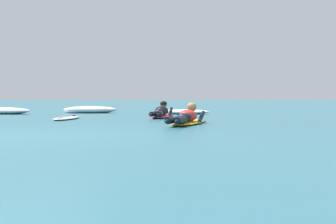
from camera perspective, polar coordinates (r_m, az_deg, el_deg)
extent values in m
plane|color=#2D6B7A|center=(18.38, -9.52, -0.21)|extent=(120.00, 120.00, 0.00)
ellipsoid|color=yellow|center=(11.50, 2.23, -1.24)|extent=(1.20, 2.16, 0.07)
ellipsoid|color=yellow|center=(12.47, 3.33, -0.95)|extent=(0.25, 0.25, 0.06)
ellipsoid|color=red|center=(11.54, 2.29, -0.40)|extent=(0.59, 0.75, 0.34)
ellipsoid|color=black|center=(11.17, 1.83, -0.63)|extent=(0.41, 0.38, 0.20)
cylinder|color=black|center=(10.66, 0.68, -0.91)|extent=(0.44, 0.80, 0.14)
ellipsoid|color=black|center=(10.28, -0.05, -1.01)|extent=(0.17, 0.24, 0.08)
cylinder|color=black|center=(10.62, 1.51, -0.92)|extent=(0.36, 0.81, 0.14)
ellipsoid|color=black|center=(10.22, 1.07, -1.03)|extent=(0.17, 0.24, 0.08)
cylinder|color=black|center=(11.94, 1.68, -0.71)|extent=(0.29, 0.62, 0.35)
sphere|color=#8C6647|center=(12.34, 2.14, -1.10)|extent=(0.09, 0.09, 0.09)
cylinder|color=black|center=(11.82, 3.72, -0.74)|extent=(0.29, 0.62, 0.35)
sphere|color=#8C6647|center=(12.20, 4.10, -1.13)|extent=(0.09, 0.09, 0.09)
sphere|color=#8C6647|center=(11.91, 2.73, 0.55)|extent=(0.21, 0.21, 0.21)
ellipsoid|color=#AD894C|center=(11.89, 2.71, 0.69)|extent=(0.27, 0.26, 0.16)
ellipsoid|color=#E54C66|center=(15.29, -0.73, -0.47)|extent=(0.94, 2.43, 0.07)
ellipsoid|color=#E54C66|center=(16.41, -0.19, -0.28)|extent=(0.22, 0.23, 0.06)
ellipsoid|color=black|center=(15.33, -0.71, 0.15)|extent=(0.52, 0.76, 0.35)
ellipsoid|color=black|center=(14.93, -0.92, -0.01)|extent=(0.38, 0.34, 0.20)
cylinder|color=black|center=(14.38, -1.55, -0.20)|extent=(0.34, 0.85, 0.14)
ellipsoid|color=black|center=(13.97, -1.91, -0.26)|extent=(0.14, 0.23, 0.08)
cylinder|color=black|center=(14.36, -0.92, -0.20)|extent=(0.24, 0.85, 0.14)
ellipsoid|color=black|center=(13.94, -1.06, -0.26)|extent=(0.14, 0.23, 0.08)
cylinder|color=black|center=(15.75, -1.31, -0.09)|extent=(0.20, 0.63, 0.35)
sphere|color=#8C6647|center=(16.15, -1.10, -0.40)|extent=(0.09, 0.09, 0.09)
cylinder|color=black|center=(15.67, 0.27, -0.10)|extent=(0.20, 0.63, 0.35)
sphere|color=#8C6647|center=(16.05, 0.44, -0.41)|extent=(0.09, 0.09, 0.09)
sphere|color=#8C6647|center=(15.73, -0.50, 0.86)|extent=(0.21, 0.21, 0.21)
ellipsoid|color=black|center=(15.71, -0.51, 0.97)|extent=(0.25, 0.24, 0.16)
ellipsoid|color=silver|center=(14.30, -11.43, -0.67)|extent=(0.74, 2.09, 0.07)
cube|color=red|center=(14.30, -11.43, -0.52)|extent=(0.22, 1.74, 0.01)
cone|color=black|center=(15.12, -10.63, -0.64)|extent=(0.11, 0.11, 0.16)
ellipsoid|color=white|center=(18.83, -16.84, 0.04)|extent=(0.93, 0.72, 0.17)
ellipsoid|color=white|center=(17.85, 1.67, 0.03)|extent=(1.96, 0.88, 0.17)
ellipsoid|color=white|center=(17.93, 3.20, -0.05)|extent=(0.74, 0.47, 0.12)
ellipsoid|color=white|center=(17.82, -0.17, -0.10)|extent=(0.71, 0.38, 0.09)
ellipsoid|color=white|center=(19.21, -8.82, 0.27)|extent=(2.00, 0.78, 0.26)
ellipsoid|color=white|center=(19.28, -7.31, 0.17)|extent=(0.78, 0.52, 0.18)
ellipsoid|color=white|center=(19.21, -10.62, 0.08)|extent=(0.72, 0.39, 0.15)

